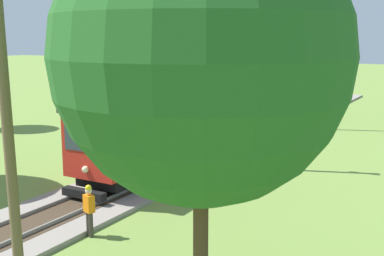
{
  "coord_description": "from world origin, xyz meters",
  "views": [
    {
      "loc": [
        12.96,
        2.93,
        6.56
      ],
      "look_at": [
        0.37,
        24.9,
        1.9
      ],
      "focal_mm": 46.6,
      "sensor_mm": 36.0,
      "label": 1
    }
  ],
  "objects_px": {
    "red_tram": "(145,134)",
    "track_worker": "(89,208)",
    "utility_pole_far": "(336,72)",
    "utility_pole_near_tram": "(9,143)",
    "gravel_pile": "(263,100)",
    "freight_car": "(295,98)",
    "utility_pole_mid": "(272,98)",
    "tree_left_near": "(201,57)"
  },
  "relations": [
    {
      "from": "red_tram",
      "to": "track_worker",
      "type": "bearing_deg",
      "value": -70.77
    },
    {
      "from": "utility_pole_far",
      "to": "track_worker",
      "type": "relative_size",
      "value": 4.49
    },
    {
      "from": "utility_pole_near_tram",
      "to": "gravel_pile",
      "type": "bearing_deg",
      "value": 103.82
    },
    {
      "from": "red_tram",
      "to": "utility_pole_far",
      "type": "bearing_deg",
      "value": 75.86
    },
    {
      "from": "red_tram",
      "to": "track_worker",
      "type": "distance_m",
      "value": 6.87
    },
    {
      "from": "freight_car",
      "to": "gravel_pile",
      "type": "height_order",
      "value": "freight_car"
    },
    {
      "from": "utility_pole_mid",
      "to": "utility_pole_far",
      "type": "distance_m",
      "value": 12.45
    },
    {
      "from": "freight_car",
      "to": "track_worker",
      "type": "relative_size",
      "value": 2.91
    },
    {
      "from": "utility_pole_far",
      "to": "gravel_pile",
      "type": "height_order",
      "value": "utility_pole_far"
    },
    {
      "from": "utility_pole_far",
      "to": "tree_left_near",
      "type": "bearing_deg",
      "value": -81.63
    },
    {
      "from": "utility_pole_near_tram",
      "to": "track_worker",
      "type": "relative_size",
      "value": 4.71
    },
    {
      "from": "gravel_pile",
      "to": "tree_left_near",
      "type": "height_order",
      "value": "tree_left_near"
    },
    {
      "from": "utility_pole_near_tram",
      "to": "gravel_pile",
      "type": "xyz_separation_m",
      "value": [
        -9.45,
        38.42,
        -3.83
      ]
    },
    {
      "from": "freight_car",
      "to": "track_worker",
      "type": "bearing_deg",
      "value": -85.43
    },
    {
      "from": "freight_car",
      "to": "utility_pole_far",
      "type": "xyz_separation_m",
      "value": [
        4.31,
        -4.46,
        2.55
      ]
    },
    {
      "from": "freight_car",
      "to": "utility_pole_mid",
      "type": "height_order",
      "value": "utility_pole_mid"
    },
    {
      "from": "freight_car",
      "to": "utility_pole_far",
      "type": "height_order",
      "value": "utility_pole_far"
    },
    {
      "from": "utility_pole_far",
      "to": "tree_left_near",
      "type": "relative_size",
      "value": 0.88
    },
    {
      "from": "track_worker",
      "to": "red_tram",
      "type": "bearing_deg",
      "value": -142.08
    },
    {
      "from": "freight_car",
      "to": "utility_pole_mid",
      "type": "relative_size",
      "value": 0.74
    },
    {
      "from": "utility_pole_near_tram",
      "to": "utility_pole_far",
      "type": "xyz_separation_m",
      "value": [
        0.0,
        28.24,
        -0.19
      ]
    },
    {
      "from": "red_tram",
      "to": "tree_left_near",
      "type": "relative_size",
      "value": 0.94
    },
    {
      "from": "tree_left_near",
      "to": "utility_pole_near_tram",
      "type": "bearing_deg",
      "value": -159.93
    },
    {
      "from": "freight_car",
      "to": "utility_pole_mid",
      "type": "bearing_deg",
      "value": -75.7
    },
    {
      "from": "utility_pole_near_tram",
      "to": "track_worker",
      "type": "xyz_separation_m",
      "value": [
        -2.08,
        4.75,
        -3.31
      ]
    },
    {
      "from": "freight_car",
      "to": "tree_left_near",
      "type": "distance_m",
      "value": 32.66
    },
    {
      "from": "track_worker",
      "to": "utility_pole_near_tram",
      "type": "bearing_deg",
      "value": 42.31
    },
    {
      "from": "freight_car",
      "to": "utility_pole_far",
      "type": "bearing_deg",
      "value": -45.99
    },
    {
      "from": "tree_left_near",
      "to": "utility_pole_mid",
      "type": "bearing_deg",
      "value": 105.35
    },
    {
      "from": "red_tram",
      "to": "gravel_pile",
      "type": "height_order",
      "value": "red_tram"
    },
    {
      "from": "gravel_pile",
      "to": "utility_pole_near_tram",
      "type": "bearing_deg",
      "value": -76.18
    },
    {
      "from": "freight_car",
      "to": "track_worker",
      "type": "distance_m",
      "value": 28.04
    },
    {
      "from": "utility_pole_near_tram",
      "to": "track_worker",
      "type": "distance_m",
      "value": 6.15
    },
    {
      "from": "red_tram",
      "to": "utility_pole_far",
      "type": "xyz_separation_m",
      "value": [
        4.31,
        17.1,
        1.91
      ]
    },
    {
      "from": "tree_left_near",
      "to": "track_worker",
      "type": "bearing_deg",
      "value": 151.18
    },
    {
      "from": "freight_car",
      "to": "tree_left_near",
      "type": "height_order",
      "value": "tree_left_near"
    },
    {
      "from": "freight_car",
      "to": "track_worker",
      "type": "height_order",
      "value": "freight_car"
    },
    {
      "from": "freight_car",
      "to": "utility_pole_near_tram",
      "type": "height_order",
      "value": "utility_pole_near_tram"
    },
    {
      "from": "utility_pole_mid",
      "to": "track_worker",
      "type": "bearing_deg",
      "value": -100.66
    },
    {
      "from": "red_tram",
      "to": "utility_pole_far",
      "type": "relative_size",
      "value": 1.07
    },
    {
      "from": "utility_pole_far",
      "to": "gravel_pile",
      "type": "distance_m",
      "value": 14.36
    },
    {
      "from": "utility_pole_far",
      "to": "track_worker",
      "type": "height_order",
      "value": "utility_pole_far"
    }
  ]
}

